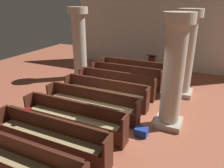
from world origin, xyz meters
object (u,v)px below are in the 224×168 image
object	(u,v)px
pew_row_6	(50,135)
hymn_book	(27,109)
pew_row_5	(73,116)
pew_row_3	(105,91)
pew_row_0	(133,69)
pillar_far_side	(79,43)
kneeler_box_blue	(141,132)
pew_row_4	(91,102)
pew_row_7	(18,161)
pew_row_1	(125,75)
pillar_aisle_rear	(174,71)
pew_row_2	(116,82)
pillar_aisle_side	(186,53)
lectern	(151,66)

from	to	relation	value
pew_row_6	hymn_book	world-z (taller)	hymn_book
pew_row_5	pew_row_3	bearing A→B (deg)	90.00
pew_row_0	pew_row_5	xyz separation A→B (m)	(0.00, -5.11, 0.00)
pillar_far_side	kneeler_box_blue	bearing A→B (deg)	-39.46
pew_row_4	pew_row_7	bearing A→B (deg)	-90.00
pew_row_4	pew_row_3	bearing A→B (deg)	90.00
pew_row_1	hymn_book	distance (m)	5.01
pew_row_3	pillar_aisle_rear	xyz separation A→B (m)	(2.46, -0.52, 1.26)
pew_row_2	pew_row_6	size ratio (longest dim) A/B	1.00
pew_row_7	pillar_far_side	distance (m)	6.77
pew_row_0	hymn_book	size ratio (longest dim) A/B	15.28
pew_row_0	pew_row_4	size ratio (longest dim) A/B	1.00
pillar_aisle_side	lectern	distance (m)	2.98
pew_row_0	pew_row_7	world-z (taller)	same
lectern	kneeler_box_blue	size ratio (longest dim) A/B	3.06
pillar_aisle_side	pew_row_0	bearing A→B (deg)	158.03
pew_row_1	pew_row_7	world-z (taller)	same
pew_row_0	pew_row_2	size ratio (longest dim) A/B	1.00
pew_row_3	pew_row_1	bearing A→B (deg)	90.00
pew_row_0	pew_row_1	world-z (taller)	same
pew_row_4	pillar_aisle_side	distance (m)	4.15
pew_row_4	pew_row_0	bearing A→B (deg)	90.00
pew_row_2	pew_row_7	bearing A→B (deg)	-90.00
pew_row_7	kneeler_box_blue	distance (m)	3.28
pew_row_6	pew_row_7	world-z (taller)	same
pew_row_0	pew_row_4	distance (m)	4.09
pew_row_5	pillar_far_side	bearing A→B (deg)	120.12
pew_row_2	pew_row_4	bearing A→B (deg)	-90.00
pew_row_3	lectern	xyz separation A→B (m)	(0.65, 4.05, -0.04)
pew_row_3	pillar_aisle_rear	bearing A→B (deg)	-11.98
pew_row_6	kneeler_box_blue	size ratio (longest dim) A/B	9.34
pew_row_7	pillar_aisle_side	distance (m)	6.75
pew_row_6	pillar_far_side	size ratio (longest dim) A/B	0.98
pew_row_0	pew_row_2	bearing A→B (deg)	-90.00
pew_row_1	pew_row_7	xyz separation A→B (m)	(0.00, -6.13, 0.00)
pew_row_1	pew_row_2	bearing A→B (deg)	-90.00
pew_row_3	pew_row_7	world-z (taller)	same
pew_row_2	pew_row_3	xyz separation A→B (m)	(0.00, -1.02, 0.00)
pillar_aisle_side	pew_row_6	bearing A→B (deg)	-115.59
pew_row_2	kneeler_box_blue	bearing A→B (deg)	-52.44
hymn_book	kneeler_box_blue	world-z (taller)	hymn_book
pew_row_7	pillar_aisle_side	xyz separation A→B (m)	(2.46, 6.16, 1.26)
pew_row_6	pew_row_7	bearing A→B (deg)	-90.00
pew_row_5	pew_row_0	bearing A→B (deg)	90.00
pillar_far_side	pew_row_6	bearing A→B (deg)	-65.03
pew_row_2	pew_row_7	xyz separation A→B (m)	(0.00, -5.11, 0.00)
pew_row_5	lectern	bearing A→B (deg)	83.90
pew_row_0	pew_row_4	bearing A→B (deg)	-90.00
lectern	pew_row_2	bearing A→B (deg)	-102.14
pew_row_2	lectern	bearing A→B (deg)	77.86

